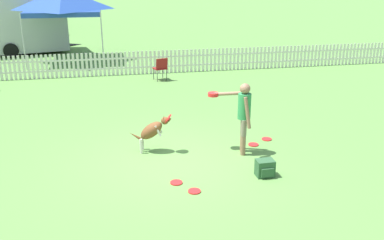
# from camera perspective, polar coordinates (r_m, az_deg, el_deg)

# --- Properties ---
(ground_plane) EXTENTS (240.00, 240.00, 0.00)m
(ground_plane) POSITION_cam_1_polar(r_m,az_deg,el_deg) (9.10, -2.11, -5.63)
(ground_plane) COLOR #5B8C42
(handler_person) EXTENTS (0.88, 0.82, 1.59)m
(handler_person) POSITION_cam_1_polar(r_m,az_deg,el_deg) (9.26, 6.70, 1.31)
(handler_person) COLOR #8C664C
(handler_person) RESTS_ON ground_plane
(leaping_dog) EXTENTS (0.97, 0.45, 0.89)m
(leaping_dog) POSITION_cam_1_polar(r_m,az_deg,el_deg) (9.46, -5.30, -1.35)
(leaping_dog) COLOR brown
(leaping_dog) RESTS_ON ground_plane
(frisbee_near_handler) EXTENTS (0.24, 0.24, 0.02)m
(frisbee_near_handler) POSITION_cam_1_polar(r_m,az_deg,el_deg) (10.05, 8.19, -3.26)
(frisbee_near_handler) COLOR red
(frisbee_near_handler) RESTS_ON ground_plane
(frisbee_near_dog) EXTENTS (0.24, 0.24, 0.02)m
(frisbee_near_dog) POSITION_cam_1_polar(r_m,az_deg,el_deg) (8.25, -2.11, -8.33)
(frisbee_near_dog) COLOR red
(frisbee_near_dog) RESTS_ON ground_plane
(frisbee_midfield) EXTENTS (0.24, 0.24, 0.02)m
(frisbee_midfield) POSITION_cam_1_polar(r_m,az_deg,el_deg) (7.94, 0.32, -9.47)
(frisbee_midfield) COLOR red
(frisbee_midfield) RESTS_ON ground_plane
(frisbee_far_scatter) EXTENTS (0.24, 0.24, 0.02)m
(frisbee_far_scatter) POSITION_cam_1_polar(r_m,az_deg,el_deg) (10.42, 9.93, -2.52)
(frisbee_far_scatter) COLOR red
(frisbee_far_scatter) RESTS_ON ground_plane
(backpack_on_grass) EXTENTS (0.35, 0.29, 0.34)m
(backpack_on_grass) POSITION_cam_1_polar(r_m,az_deg,el_deg) (8.56, 9.71, -6.36)
(backpack_on_grass) COLOR #2D5633
(backpack_on_grass) RESTS_ON ground_plane
(picket_fence) EXTENTS (24.30, 0.04, 0.90)m
(picket_fence) POSITION_cam_1_polar(r_m,az_deg,el_deg) (16.86, -6.91, 7.60)
(picket_fence) COLOR silver
(picket_fence) RESTS_ON ground_plane
(folding_chair_center) EXTENTS (0.54, 0.56, 0.84)m
(folding_chair_center) POSITION_cam_1_polar(r_m,az_deg,el_deg) (15.78, -4.19, 7.07)
(folding_chair_center) COLOR #333338
(folding_chair_center) RESTS_ON ground_plane
(canopy_tent_main) EXTENTS (3.15, 3.15, 3.12)m
(canopy_tent_main) POSITION_cam_1_polar(r_m,az_deg,el_deg) (19.87, -16.83, 14.90)
(canopy_tent_main) COLOR #B2B2B2
(canopy_tent_main) RESTS_ON ground_plane
(equipment_trailer) EXTENTS (5.19, 2.99, 2.75)m
(equipment_trailer) POSITION_cam_1_polar(r_m,az_deg,el_deg) (22.56, -22.11, 11.85)
(equipment_trailer) COLOR #B7B7B7
(equipment_trailer) RESTS_ON ground_plane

